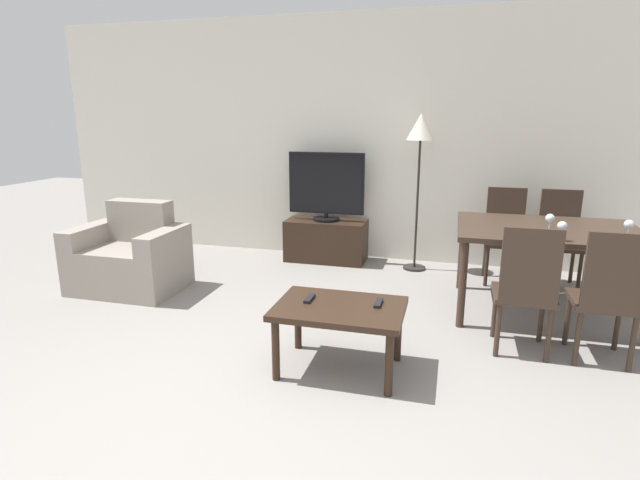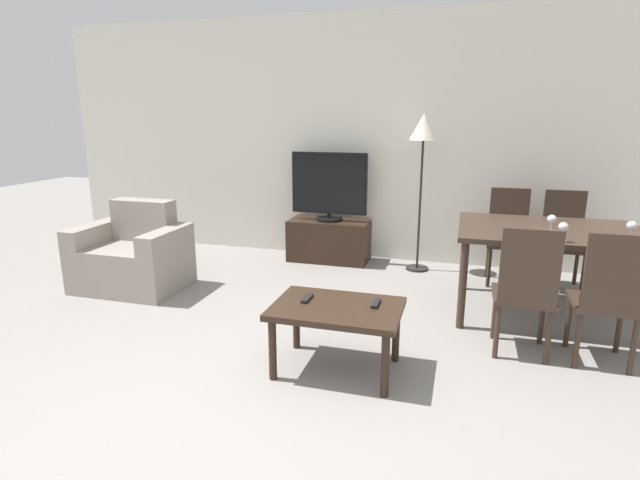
# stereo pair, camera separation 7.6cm
# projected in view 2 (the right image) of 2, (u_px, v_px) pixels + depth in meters

# --- Properties ---
(ground_plane) EXTENTS (18.00, 18.00, 0.00)m
(ground_plane) POSITION_uv_depth(u_px,v_px,m) (191.00, 452.00, 2.48)
(ground_plane) COLOR gray
(wall_back) EXTENTS (7.30, 0.06, 2.70)m
(wall_back) POSITION_uv_depth(u_px,v_px,m) (355.00, 140.00, 5.61)
(wall_back) COLOR silver
(wall_back) RESTS_ON ground_plane
(armchair) EXTENTS (0.98, 0.70, 0.82)m
(armchair) POSITION_uv_depth(u_px,v_px,m) (133.00, 257.00, 4.77)
(armchair) COLOR gray
(armchair) RESTS_ON ground_plane
(tv_stand) EXTENTS (0.90, 0.43, 0.47)m
(tv_stand) POSITION_uv_depth(u_px,v_px,m) (329.00, 240.00, 5.68)
(tv_stand) COLOR black
(tv_stand) RESTS_ON ground_plane
(tv) EXTENTS (0.85, 0.30, 0.76)m
(tv) POSITION_uv_depth(u_px,v_px,m) (329.00, 187.00, 5.52)
(tv) COLOR black
(tv) RESTS_ON tv_stand
(coffee_table) EXTENTS (0.82, 0.57, 0.45)m
(coffee_table) POSITION_uv_depth(u_px,v_px,m) (337.00, 315.00, 3.19)
(coffee_table) COLOR black
(coffee_table) RESTS_ON ground_plane
(dining_table) EXTENTS (1.43, 1.05, 0.74)m
(dining_table) POSITION_uv_depth(u_px,v_px,m) (550.00, 238.00, 4.02)
(dining_table) COLOR #38281E
(dining_table) RESTS_ON ground_plane
(dining_chair_near) EXTENTS (0.40, 0.40, 0.93)m
(dining_chair_near) POSITION_uv_depth(u_px,v_px,m) (526.00, 288.00, 3.35)
(dining_chair_near) COLOR #38281E
(dining_chair_near) RESTS_ON ground_plane
(dining_chair_far) EXTENTS (0.40, 0.40, 0.93)m
(dining_chair_far) POSITION_uv_depth(u_px,v_px,m) (563.00, 236.00, 4.77)
(dining_chair_far) COLOR #38281E
(dining_chair_far) RESTS_ON ground_plane
(dining_chair_near_right) EXTENTS (0.40, 0.40, 0.93)m
(dining_chair_near_right) POSITION_uv_depth(u_px,v_px,m) (609.00, 295.00, 3.21)
(dining_chair_near_right) COLOR #38281E
(dining_chair_near_right) RESTS_ON ground_plane
(dining_chair_far_left) EXTENTS (0.40, 0.40, 0.93)m
(dining_chair_far_left) POSITION_uv_depth(u_px,v_px,m) (508.00, 232.00, 4.91)
(dining_chair_far_left) COLOR #38281E
(dining_chair_far_left) RESTS_ON ground_plane
(floor_lamp) EXTENTS (0.29, 0.29, 1.64)m
(floor_lamp) POSITION_uv_depth(u_px,v_px,m) (423.00, 138.00, 5.05)
(floor_lamp) COLOR black
(floor_lamp) RESTS_ON ground_plane
(remote_primary) EXTENTS (0.04, 0.15, 0.02)m
(remote_primary) POSITION_uv_depth(u_px,v_px,m) (376.00, 303.00, 3.19)
(remote_primary) COLOR black
(remote_primary) RESTS_ON coffee_table
(remote_secondary) EXTENTS (0.04, 0.15, 0.02)m
(remote_secondary) POSITION_uv_depth(u_px,v_px,m) (307.00, 298.00, 3.27)
(remote_secondary) COLOR black
(remote_secondary) RESTS_ON coffee_table
(wine_glass_left) EXTENTS (0.07, 0.07, 0.15)m
(wine_glass_left) POSITION_uv_depth(u_px,v_px,m) (631.00, 227.00, 3.60)
(wine_glass_left) COLOR silver
(wine_glass_left) RESTS_ON dining_table
(wine_glass_center) EXTENTS (0.07, 0.07, 0.15)m
(wine_glass_center) POSITION_uv_depth(u_px,v_px,m) (563.00, 228.00, 3.56)
(wine_glass_center) COLOR silver
(wine_glass_center) RESTS_ON dining_table
(wine_glass_right) EXTENTS (0.07, 0.07, 0.15)m
(wine_glass_right) POSITION_uv_depth(u_px,v_px,m) (552.00, 220.00, 3.83)
(wine_glass_right) COLOR silver
(wine_glass_right) RESTS_ON dining_table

